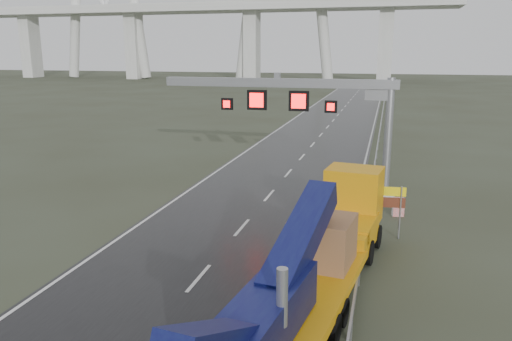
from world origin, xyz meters
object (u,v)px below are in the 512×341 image
(sign_gantry, at_px, (310,103))
(exit_sign_pair, at_px, (389,202))
(heavy_haul_truck, at_px, (313,262))
(striped_barrier, at_px, (398,207))

(sign_gantry, height_order, exit_sign_pair, sign_gantry)
(sign_gantry, distance_m, exit_sign_pair, 9.81)
(heavy_haul_truck, xyz_separation_m, exit_sign_pair, (2.47, 7.52, 0.14))
(sign_gantry, relative_size, exit_sign_pair, 5.77)
(exit_sign_pair, relative_size, striped_barrier, 2.53)
(exit_sign_pair, bearing_deg, sign_gantry, 119.32)
(heavy_haul_truck, relative_size, striped_barrier, 18.12)
(sign_gantry, relative_size, heavy_haul_truck, 0.80)
(sign_gantry, bearing_deg, heavy_haul_truck, -80.47)
(heavy_haul_truck, bearing_deg, striped_barrier, 82.51)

